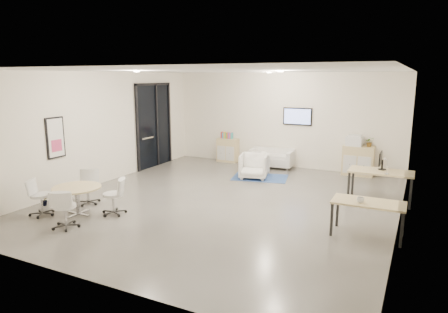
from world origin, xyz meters
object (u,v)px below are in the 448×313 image
at_px(armchair_right, 254,165).
at_px(desk_front, 368,205).
at_px(armchair_left, 256,162).
at_px(desk_rear, 381,174).
at_px(sideboard_left, 228,150).
at_px(sideboard_right, 358,161).
at_px(round_table, 77,191).
at_px(loveseat, 272,159).

distance_m(armchair_right, desk_front, 4.89).
xyz_separation_m(armchair_left, desk_rear, (3.88, -1.43, 0.34)).
bearing_deg(armchair_right, desk_front, -55.80).
distance_m(armchair_right, desk_rear, 3.77).
bearing_deg(desk_rear, sideboard_left, 154.13).
xyz_separation_m(sideboard_right, round_table, (-5.08, -6.63, 0.09)).
relative_size(loveseat, desk_rear, 1.00).
xyz_separation_m(sideboard_left, sideboard_right, (4.57, -0.03, 0.04)).
xyz_separation_m(loveseat, desk_rear, (3.72, -2.45, 0.41)).
bearing_deg(sideboard_left, armchair_left, -36.26).
xyz_separation_m(sideboard_left, desk_rear, (5.47, -2.60, 0.28)).
bearing_deg(armchair_right, round_table, -130.55).
relative_size(armchair_left, round_table, 0.69).
height_order(armchair_right, desk_front, armchair_right).
xyz_separation_m(desk_rear, desk_front, (0.01, -2.46, -0.08)).
relative_size(desk_front, round_table, 1.27).
xyz_separation_m(armchair_right, desk_rear, (3.69, -0.74, 0.29)).
bearing_deg(armchair_left, loveseat, 138.02).
xyz_separation_m(armchair_left, armchair_right, (0.19, -0.70, 0.05)).
height_order(sideboard_left, armchair_right, sideboard_left).
height_order(desk_rear, desk_front, desk_rear).
relative_size(armchair_right, desk_rear, 0.55).
bearing_deg(desk_front, round_table, -165.72).
bearing_deg(loveseat, armchair_left, -103.72).
bearing_deg(sideboard_left, round_table, -94.39).
relative_size(sideboard_left, armchair_right, 1.03).
xyz_separation_m(loveseat, armchair_right, (0.03, -1.71, 0.12)).
relative_size(sideboard_right, desk_front, 0.69).
bearing_deg(desk_front, armchair_left, 134.37).
height_order(loveseat, armchair_left, armchair_left).
relative_size(sideboard_left, armchair_left, 1.17).
bearing_deg(desk_front, sideboard_left, 136.66).
height_order(sideboard_right, round_table, sideboard_right).
distance_m(armchair_left, armchair_right, 0.72).
distance_m(sideboard_left, desk_front, 7.46).
distance_m(armchair_left, desk_rear, 4.15).
bearing_deg(loveseat, desk_front, -57.27).
relative_size(armchair_left, armchair_right, 0.88).
distance_m(desk_rear, desk_front, 2.46).
height_order(armchair_right, desk_rear, armchair_right).
relative_size(sideboard_right, desk_rear, 0.62).
bearing_deg(armchair_right, sideboard_right, 18.33).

